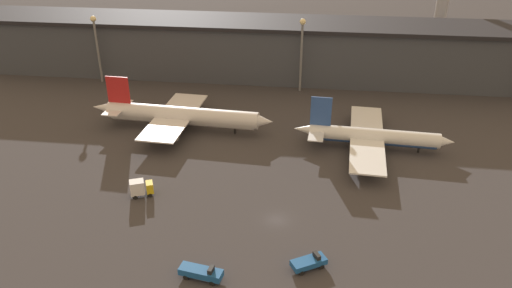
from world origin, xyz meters
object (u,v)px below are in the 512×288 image
at_px(airplane_1, 371,136).
at_px(service_vehicle_2, 309,262).
at_px(service_vehicle_0, 141,188).
at_px(service_vehicle_1, 201,272).
at_px(airplane_0, 180,116).

xyz_separation_m(airplane_1, service_vehicle_2, (-13.41, -44.48, -2.02)).
distance_m(service_vehicle_0, service_vehicle_2, 39.00).
bearing_deg(service_vehicle_1, airplane_1, 68.26).
bearing_deg(airplane_1, airplane_0, 177.78).
height_order(airplane_0, service_vehicle_0, airplane_0).
relative_size(airplane_0, airplane_1, 1.28).
distance_m(airplane_0, service_vehicle_2, 60.37).
xyz_separation_m(airplane_0, service_vehicle_2, (34.80, -49.25, -2.63)).
distance_m(airplane_1, service_vehicle_0, 55.30).
relative_size(service_vehicle_0, service_vehicle_2, 0.81).
height_order(airplane_1, service_vehicle_2, airplane_1).
distance_m(airplane_1, service_vehicle_2, 46.50).
bearing_deg(service_vehicle_1, service_vehicle_0, 138.59).
distance_m(airplane_1, service_vehicle_1, 57.99).
xyz_separation_m(service_vehicle_0, service_vehicle_2, (34.85, -17.50, -0.77)).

